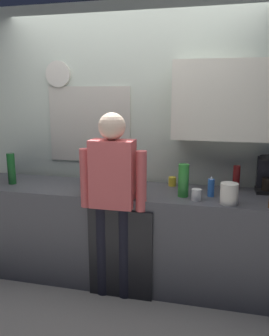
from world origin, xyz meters
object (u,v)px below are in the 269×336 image
at_px(bottle_olive_oil, 85,180).
at_px(dish_soap, 211,187).
at_px(bottle_green_wine, 11,169).
at_px(bottle_red_vinegar, 236,178).
at_px(potted_plant, 89,171).
at_px(bottle_clear_soda, 183,180).
at_px(cup_yellow_cup, 172,181).
at_px(cup_white_mug, 196,195).
at_px(person_at_sink, 113,192).
at_px(coffee_maker, 268,176).
at_px(storage_canister, 229,194).

distance_m(bottle_olive_oil, dish_soap, 1.09).
bearing_deg(bottle_green_wine, bottle_red_vinegar, 8.14).
bearing_deg(potted_plant, bottle_clear_soda, -10.79).
relative_size(bottle_clear_soda, bottle_olive_oil, 1.12).
xyz_separation_m(bottle_red_vinegar, cup_yellow_cup, (-0.58, -0.02, -0.07)).
relative_size(cup_white_mug, potted_plant, 0.41).
relative_size(bottle_clear_soda, cup_white_mug, 2.95).
height_order(cup_white_mug, person_at_sink, person_at_sink).
bearing_deg(person_at_sink, bottle_green_wine, 165.45).
relative_size(coffee_maker, bottle_clear_soda, 1.18).
height_order(bottle_olive_oil, cup_white_mug, bottle_olive_oil).
relative_size(bottle_olive_oil, potted_plant, 1.09).
bearing_deg(dish_soap, potted_plant, 174.21).
bearing_deg(potted_plant, storage_canister, -12.86).
bearing_deg(coffee_maker, cup_yellow_cup, -180.00).
height_order(cup_yellow_cup, cup_white_mug, cup_white_mug).
relative_size(bottle_clear_soda, potted_plant, 1.22).
bearing_deg(potted_plant, cup_white_mug, -14.01).
height_order(bottle_clear_soda, cup_yellow_cup, bottle_clear_soda).
relative_size(storage_canister, person_at_sink, 0.11).
distance_m(coffee_maker, dish_soap, 0.55).
bearing_deg(bottle_red_vinegar, potted_plant, -173.31).
bearing_deg(bottle_green_wine, cup_white_mug, -3.71).
relative_size(bottle_red_vinegar, cup_yellow_cup, 2.59).
height_order(bottle_green_wine, storage_canister, bottle_green_wine).
bearing_deg(bottle_clear_soda, person_at_sink, -160.24).
bearing_deg(cup_white_mug, bottle_green_wine, 176.29).
height_order(bottle_red_vinegar, cup_white_mug, bottle_red_vinegar).
bearing_deg(cup_yellow_cup, potted_plant, -169.77).
relative_size(coffee_maker, bottle_olive_oil, 1.32).
bearing_deg(coffee_maker, cup_white_mug, -146.51).
relative_size(bottle_green_wine, potted_plant, 1.30).
xyz_separation_m(bottle_red_vinegar, bottle_clear_soda, (-0.45, -0.33, 0.03)).
xyz_separation_m(bottle_green_wine, dish_soap, (1.89, 0.03, -0.07)).
bearing_deg(dish_soap, person_at_sink, -161.85).
distance_m(storage_canister, person_at_sink, 0.94).
xyz_separation_m(bottle_olive_oil, person_at_sink, (0.28, -0.09, -0.06)).
relative_size(coffee_maker, cup_white_mug, 3.47).
relative_size(potted_plant, dish_soap, 1.28).
xyz_separation_m(bottle_olive_oil, cup_white_mug, (0.96, 0.03, -0.08)).
bearing_deg(storage_canister, person_at_sink, -174.93).
xyz_separation_m(cup_white_mug, dish_soap, (0.11, 0.14, 0.03)).
xyz_separation_m(coffee_maker, bottle_olive_oil, (-1.56, -0.43, -0.02)).
xyz_separation_m(coffee_maker, potted_plant, (-1.63, -0.14, -0.01)).
bearing_deg(cup_yellow_cup, coffee_maker, 0.00).
relative_size(bottle_clear_soda, dish_soap, 1.56).
bearing_deg(bottle_clear_soda, bottle_green_wine, 178.89).
relative_size(bottle_red_vinegar, potted_plant, 0.96).
height_order(bottle_red_vinegar, storage_canister, bottle_red_vinegar).
relative_size(dish_soap, person_at_sink, 0.11).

